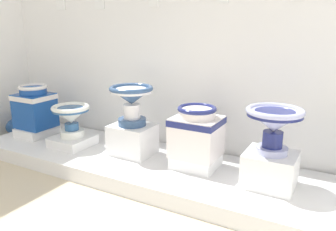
# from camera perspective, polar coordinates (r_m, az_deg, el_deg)

# --- Properties ---
(display_platform) EXTENTS (3.71, 0.90, 0.13)m
(display_platform) POSITION_cam_1_polar(r_m,az_deg,el_deg) (2.93, -1.60, -9.16)
(display_platform) COLOR white
(display_platform) RESTS_ON ground_plane
(plinth_block_rightmost) EXTENTS (0.31, 0.38, 0.09)m
(plinth_block_rightmost) POSITION_cam_1_polar(r_m,az_deg,el_deg) (3.85, -21.49, -2.47)
(plinth_block_rightmost) COLOR white
(plinth_block_rightmost) RESTS_ON display_platform
(antique_toilet_rightmost) EXTENTS (0.36, 0.33, 0.45)m
(antique_toilet_rightmost) POSITION_cam_1_polar(r_m,az_deg,el_deg) (3.78, -21.89, 1.54)
(antique_toilet_rightmost) COLOR #174698
(antique_toilet_rightmost) RESTS_ON plinth_block_rightmost
(plinth_block_central_ornate) EXTENTS (0.35, 0.36, 0.09)m
(plinth_block_central_ornate) POSITION_cam_1_polar(r_m,az_deg,el_deg) (3.40, -15.99, -4.24)
(plinth_block_central_ornate) COLOR white
(plinth_block_central_ornate) RESTS_ON display_platform
(antique_toilet_central_ornate) EXTENTS (0.36, 0.36, 0.31)m
(antique_toilet_central_ornate) POSITION_cam_1_polar(r_m,az_deg,el_deg) (3.32, -16.31, -0.04)
(antique_toilet_central_ornate) COLOR white
(antique_toilet_central_ornate) RESTS_ON plinth_block_central_ornate
(plinth_block_pale_glazed) EXTENTS (0.38, 0.32, 0.27)m
(plinth_block_pale_glazed) POSITION_cam_1_polar(r_m,az_deg,el_deg) (3.05, -6.08, -4.10)
(plinth_block_pale_glazed) COLOR white
(plinth_block_pale_glazed) RESTS_ON display_platform
(antique_toilet_pale_glazed) EXTENTS (0.39, 0.39, 0.35)m
(antique_toilet_pale_glazed) POSITION_cam_1_polar(r_m,az_deg,el_deg) (2.95, -6.28, 2.97)
(antique_toilet_pale_glazed) COLOR #34527C
(antique_toilet_pale_glazed) RESTS_ON plinth_block_pale_glazed
(plinth_block_slender_white) EXTENTS (0.36, 0.33, 0.10)m
(plinth_block_slender_white) POSITION_cam_1_polar(r_m,az_deg,el_deg) (2.81, 4.80, -7.74)
(plinth_block_slender_white) COLOR white
(plinth_block_slender_white) RESTS_ON display_platform
(antique_toilet_slender_white) EXTENTS (0.38, 0.35, 0.42)m
(antique_toilet_slender_white) POSITION_cam_1_polar(r_m,az_deg,el_deg) (2.71, 4.92, -2.61)
(antique_toilet_slender_white) COLOR white
(antique_toilet_slender_white) RESTS_ON plinth_block_slender_white
(plinth_block_broad_patterned) EXTENTS (0.36, 0.33, 0.25)m
(plinth_block_broad_patterned) POSITION_cam_1_polar(r_m,az_deg,el_deg) (2.56, 17.08, -8.82)
(plinth_block_broad_patterned) COLOR white
(plinth_block_broad_patterned) RESTS_ON display_platform
(antique_toilet_broad_patterned) EXTENTS (0.40, 0.40, 0.33)m
(antique_toilet_broad_patterned) POSITION_cam_1_polar(r_m,az_deg,el_deg) (2.44, 17.73, -0.97)
(antique_toilet_broad_patterned) COLOR #ADB2DF
(antique_toilet_broad_patterned) RESTS_ON plinth_block_broad_patterned
(info_placard_first) EXTENTS (0.13, 0.01, 0.15)m
(info_placard_first) POSITION_cam_1_polar(r_m,az_deg,el_deg) (3.99, -17.95, 17.93)
(info_placard_first) COLOR white
(info_placard_second) EXTENTS (0.12, 0.01, 0.15)m
(info_placard_second) POSITION_cam_1_polar(r_m,az_deg,el_deg) (3.62, -11.70, 18.65)
(info_placard_second) COLOR white
(decorative_vase_spare) EXTENTS (0.32, 0.32, 0.38)m
(decorative_vase_spare) POSITION_cam_1_polar(r_m,az_deg,el_deg) (4.26, -23.99, -1.50)
(decorative_vase_spare) COLOR white
(decorative_vase_spare) RESTS_ON ground_plane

